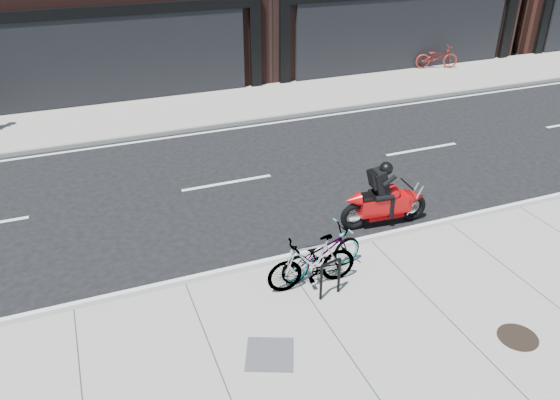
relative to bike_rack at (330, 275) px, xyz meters
name	(u,v)px	position (x,y,z in m)	size (l,w,h in m)	color
ground	(252,220)	(-0.37, 3.29, -0.58)	(120.00, 120.00, 0.00)	black
sidewalk_near	(356,369)	(-0.37, -1.71, -0.51)	(60.00, 6.00, 0.13)	gray
sidewalk_far	(179,111)	(-0.37, 11.04, -0.51)	(60.00, 3.50, 0.13)	gray
bike_rack	(330,275)	(0.00, 0.00, 0.00)	(0.45, 0.13, 0.76)	black
bicycle_front	(322,253)	(0.15, 0.69, 0.02)	(0.62, 1.78, 0.93)	gray
bicycle_rear	(312,262)	(-0.18, 0.40, 0.07)	(0.49, 1.73, 1.04)	gray
motorcycle	(389,199)	(2.42, 2.00, 0.06)	(2.09, 0.60, 1.56)	black
bicycle_far	(437,57)	(11.09, 12.29, 0.03)	(0.63, 1.81, 0.95)	maroon
manhole_cover	(518,337)	(2.41, -2.13, -0.44)	(0.66, 0.66, 0.01)	black
utility_grate	(270,354)	(-1.54, -0.99, -0.44)	(0.75, 0.75, 0.01)	#4A494C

